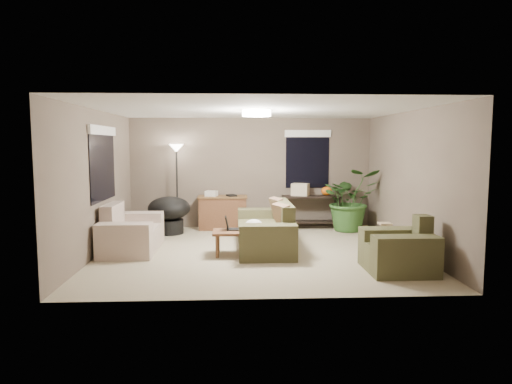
{
  "coord_description": "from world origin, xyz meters",
  "views": [
    {
      "loc": [
        -0.4,
        -7.96,
        1.91
      ],
      "look_at": [
        0.0,
        0.2,
        1.05
      ],
      "focal_mm": 32.0,
      "sensor_mm": 36.0,
      "label": 1
    }
  ],
  "objects_px": {
    "papasan_chair": "(169,212)",
    "main_sofa": "(267,232)",
    "floor_lamp": "(177,158)",
    "armchair": "(399,252)",
    "console_table": "(311,209)",
    "coffee_table": "(242,234)",
    "houseplant": "(350,206)",
    "loveseat": "(130,234)",
    "desk": "(223,212)",
    "cat_scratching_post": "(384,238)"
  },
  "relations": [
    {
      "from": "console_table",
      "to": "floor_lamp",
      "type": "distance_m",
      "value": 3.23
    },
    {
      "from": "cat_scratching_post",
      "to": "coffee_table",
      "type": "bearing_deg",
      "value": -175.22
    },
    {
      "from": "loveseat",
      "to": "floor_lamp",
      "type": "height_order",
      "value": "floor_lamp"
    },
    {
      "from": "desk",
      "to": "floor_lamp",
      "type": "height_order",
      "value": "floor_lamp"
    },
    {
      "from": "coffee_table",
      "to": "desk",
      "type": "relative_size",
      "value": 0.91
    },
    {
      "from": "coffee_table",
      "to": "cat_scratching_post",
      "type": "distance_m",
      "value": 2.59
    },
    {
      "from": "floor_lamp",
      "to": "papasan_chair",
      "type": "bearing_deg",
      "value": -107.1
    },
    {
      "from": "loveseat",
      "to": "desk",
      "type": "distance_m",
      "value": 2.57
    },
    {
      "from": "coffee_table",
      "to": "houseplant",
      "type": "height_order",
      "value": "houseplant"
    },
    {
      "from": "coffee_table",
      "to": "cat_scratching_post",
      "type": "bearing_deg",
      "value": 4.78
    },
    {
      "from": "armchair",
      "to": "cat_scratching_post",
      "type": "height_order",
      "value": "armchair"
    },
    {
      "from": "coffee_table",
      "to": "floor_lamp",
      "type": "height_order",
      "value": "floor_lamp"
    },
    {
      "from": "armchair",
      "to": "console_table",
      "type": "bearing_deg",
      "value": 101.53
    },
    {
      "from": "loveseat",
      "to": "papasan_chair",
      "type": "bearing_deg",
      "value": 72.45
    },
    {
      "from": "armchair",
      "to": "papasan_chair",
      "type": "bearing_deg",
      "value": 141.2
    },
    {
      "from": "armchair",
      "to": "console_table",
      "type": "xyz_separation_m",
      "value": [
        -0.73,
        3.58,
        0.14
      ]
    },
    {
      "from": "floor_lamp",
      "to": "houseplant",
      "type": "height_order",
      "value": "floor_lamp"
    },
    {
      "from": "loveseat",
      "to": "cat_scratching_post",
      "type": "distance_m",
      "value": 4.59
    },
    {
      "from": "main_sofa",
      "to": "papasan_chair",
      "type": "bearing_deg",
      "value": 143.61
    },
    {
      "from": "loveseat",
      "to": "floor_lamp",
      "type": "relative_size",
      "value": 0.84
    },
    {
      "from": "main_sofa",
      "to": "armchair",
      "type": "height_order",
      "value": "same"
    },
    {
      "from": "main_sofa",
      "to": "console_table",
      "type": "height_order",
      "value": "main_sofa"
    },
    {
      "from": "coffee_table",
      "to": "houseplant",
      "type": "distance_m",
      "value": 3.22
    },
    {
      "from": "coffee_table",
      "to": "main_sofa",
      "type": "bearing_deg",
      "value": 46.91
    },
    {
      "from": "loveseat",
      "to": "houseplant",
      "type": "distance_m",
      "value": 4.75
    },
    {
      "from": "desk",
      "to": "floor_lamp",
      "type": "xyz_separation_m",
      "value": [
        -1.0,
        -0.05,
        1.22
      ]
    },
    {
      "from": "papasan_chair",
      "to": "floor_lamp",
      "type": "xyz_separation_m",
      "value": [
        0.13,
        0.41,
        1.13
      ]
    },
    {
      "from": "loveseat",
      "to": "coffee_table",
      "type": "distance_m",
      "value": 2.05
    },
    {
      "from": "houseplant",
      "to": "console_table",
      "type": "bearing_deg",
      "value": 157.66
    },
    {
      "from": "floor_lamp",
      "to": "loveseat",
      "type": "bearing_deg",
      "value": -107.46
    },
    {
      "from": "desk",
      "to": "loveseat",
      "type": "bearing_deg",
      "value": -129.02
    },
    {
      "from": "armchair",
      "to": "houseplant",
      "type": "distance_m",
      "value": 3.25
    },
    {
      "from": "papasan_chair",
      "to": "cat_scratching_post",
      "type": "distance_m",
      "value": 4.46
    },
    {
      "from": "coffee_table",
      "to": "floor_lamp",
      "type": "xyz_separation_m",
      "value": [
        -1.39,
        2.37,
        1.24
      ]
    },
    {
      "from": "main_sofa",
      "to": "floor_lamp",
      "type": "relative_size",
      "value": 1.15
    },
    {
      "from": "loveseat",
      "to": "houseplant",
      "type": "xyz_separation_m",
      "value": [
        4.44,
        1.67,
        0.24
      ]
    },
    {
      "from": "main_sofa",
      "to": "loveseat",
      "type": "bearing_deg",
      "value": -178.31
    },
    {
      "from": "console_table",
      "to": "papasan_chair",
      "type": "bearing_deg",
      "value": -171.5
    },
    {
      "from": "loveseat",
      "to": "armchair",
      "type": "relative_size",
      "value": 1.6
    },
    {
      "from": "main_sofa",
      "to": "desk",
      "type": "height_order",
      "value": "main_sofa"
    },
    {
      "from": "loveseat",
      "to": "desk",
      "type": "relative_size",
      "value": 1.45
    },
    {
      "from": "desk",
      "to": "houseplant",
      "type": "distance_m",
      "value": 2.84
    },
    {
      "from": "houseplant",
      "to": "cat_scratching_post",
      "type": "bearing_deg",
      "value": -85.53
    },
    {
      "from": "loveseat",
      "to": "console_table",
      "type": "height_order",
      "value": "loveseat"
    },
    {
      "from": "desk",
      "to": "coffee_table",
      "type": "bearing_deg",
      "value": -80.9
    },
    {
      "from": "papasan_chair",
      "to": "main_sofa",
      "type": "bearing_deg",
      "value": -36.39
    },
    {
      "from": "loveseat",
      "to": "main_sofa",
      "type": "bearing_deg",
      "value": 1.69
    },
    {
      "from": "console_table",
      "to": "papasan_chair",
      "type": "relative_size",
      "value": 1.24
    },
    {
      "from": "main_sofa",
      "to": "floor_lamp",
      "type": "xyz_separation_m",
      "value": [
        -1.86,
        1.87,
        1.3
      ]
    },
    {
      "from": "floor_lamp",
      "to": "main_sofa",
      "type": "bearing_deg",
      "value": -45.17
    }
  ]
}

